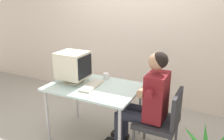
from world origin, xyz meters
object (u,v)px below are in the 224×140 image
office_chair (162,119)px  desk_mug (106,76)px  desk (94,90)px  crt_monitor (73,65)px  person_seated (147,100)px  keyboard (92,85)px

office_chair → desk_mug: size_ratio=9.68×
desk → office_chair: bearing=2.4°
desk_mug → crt_monitor: bearing=-138.9°
office_chair → person_seated: person_seated is taller
keyboard → desk_mug: size_ratio=5.02×
desk → keyboard: bearing=-111.5°
office_chair → desk_mug: bearing=163.8°
crt_monitor → desk_mug: bearing=41.1°
crt_monitor → desk: bearing=-0.3°
desk → keyboard: size_ratio=2.65×
person_seated → desk_mug: person_seated is taller
keyboard → desk_mug: 0.32m
person_seated → desk_mug: size_ratio=14.63×
desk_mug → office_chair: bearing=-16.2°
desk_mug → person_seated: bearing=-20.6°
keyboard → office_chair: 0.95m
office_chair → desk_mug: (-0.87, 0.25, 0.31)m
desk → person_seated: 0.69m
crt_monitor → keyboard: size_ratio=0.94×
keyboard → crt_monitor: bearing=173.3°
desk_mug → desk: bearing=-94.5°
crt_monitor → office_chair: 1.30m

